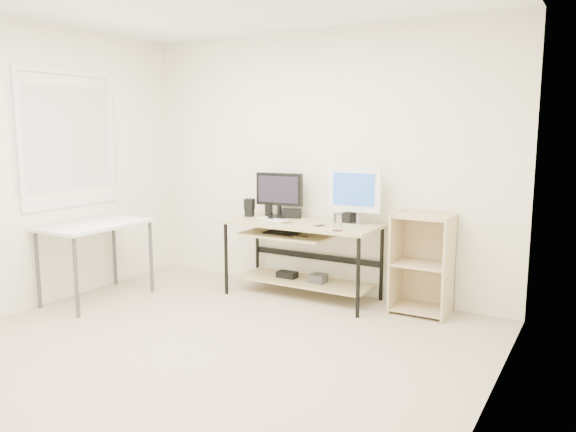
# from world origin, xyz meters

# --- Properties ---
(room) EXTENTS (4.01, 4.01, 2.62)m
(room) POSITION_xyz_m (-0.14, 0.04, 1.32)
(room) COLOR #BFAE93
(room) RESTS_ON ground
(desk) EXTENTS (1.50, 0.65, 0.75)m
(desk) POSITION_xyz_m (-0.03, 1.66, 0.54)
(desk) COLOR tan
(desk) RESTS_ON ground
(side_table) EXTENTS (0.60, 1.00, 0.75)m
(side_table) POSITION_xyz_m (-1.68, 0.60, 0.67)
(side_table) COLOR white
(side_table) RESTS_ON ground
(shelf_unit) EXTENTS (0.50, 0.40, 0.90)m
(shelf_unit) POSITION_xyz_m (1.15, 1.82, 0.45)
(shelf_unit) COLOR #D1B783
(shelf_unit) RESTS_ON ground
(black_monitor) EXTENTS (0.50, 0.21, 0.45)m
(black_monitor) POSITION_xyz_m (-0.35, 1.80, 1.01)
(black_monitor) COLOR black
(black_monitor) RESTS_ON desk
(white_imac) EXTENTS (0.51, 0.16, 0.55)m
(white_imac) POSITION_xyz_m (0.48, 1.80, 1.07)
(white_imac) COLOR silver
(white_imac) RESTS_ON desk
(keyboard) EXTENTS (0.38, 0.21, 0.01)m
(keyboard) POSITION_xyz_m (-0.32, 1.62, 0.76)
(keyboard) COLOR white
(keyboard) RESTS_ON desk
(mouse) EXTENTS (0.10, 0.13, 0.04)m
(mouse) POSITION_xyz_m (-0.12, 1.53, 0.77)
(mouse) COLOR #A9A9AE
(mouse) RESTS_ON desk
(center_speaker) EXTENTS (0.20, 0.13, 0.09)m
(center_speaker) POSITION_xyz_m (-0.22, 1.82, 0.80)
(center_speaker) COLOR black
(center_speaker) RESTS_ON desk
(speaker_left) EXTENTS (0.11, 0.11, 0.18)m
(speaker_left) POSITION_xyz_m (-0.64, 1.69, 0.85)
(speaker_left) COLOR black
(speaker_left) RESTS_ON desk
(speaker_right) EXTENTS (0.11, 0.11, 0.11)m
(speaker_right) POSITION_xyz_m (0.42, 1.79, 0.80)
(speaker_right) COLOR black
(speaker_right) RESTS_ON desk
(audio_controller) EXTENTS (0.08, 0.06, 0.14)m
(audio_controller) POSITION_xyz_m (-0.45, 1.76, 0.82)
(audio_controller) COLOR black
(audio_controller) RESTS_ON desk
(volume_puck) EXTENTS (0.07, 0.07, 0.03)m
(volume_puck) POSITION_xyz_m (-0.34, 1.63, 0.76)
(volume_puck) COLOR black
(volume_puck) RESTS_ON desk
(smartphone) EXTENTS (0.08, 0.11, 0.01)m
(smartphone) POSITION_xyz_m (0.24, 1.55, 0.75)
(smartphone) COLOR black
(smartphone) RESTS_ON desk
(coaster) EXTENTS (0.10, 0.10, 0.01)m
(coaster) POSITION_xyz_m (0.49, 1.39, 0.75)
(coaster) COLOR #A06E48
(coaster) RESTS_ON desk
(drinking_glass) EXTENTS (0.08, 0.08, 0.15)m
(drinking_glass) POSITION_xyz_m (0.49, 1.39, 0.83)
(drinking_glass) COLOR white
(drinking_glass) RESTS_ON coaster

